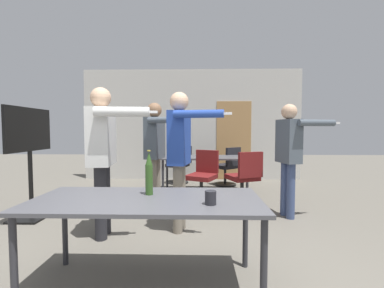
{
  "coord_description": "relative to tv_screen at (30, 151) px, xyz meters",
  "views": [
    {
      "loc": [
        0.17,
        -1.5,
        1.3
      ],
      "look_at": [
        0.08,
        2.19,
        1.1
      ],
      "focal_mm": 24.0,
      "sensor_mm": 36.0,
      "label": 1
    }
  ],
  "objects": [
    {
      "name": "person_far_watching",
      "position": [
        1.32,
        -0.62,
        0.1
      ],
      "size": [
        0.87,
        0.67,
        1.81
      ],
      "rotation": [
        0.0,
        0.0,
        -1.46
      ],
      "color": "#28282D",
      "rests_on": "ground_plane"
    },
    {
      "name": "office_chair_side_rolled",
      "position": [
        2.56,
        0.92,
        -0.56
      ],
      "size": [
        0.63,
        0.66,
        0.93
      ],
      "rotation": [
        0.0,
        0.0,
        2.7
      ],
      "color": "black",
      "rests_on": "ground_plane"
    },
    {
      "name": "beer_bottle",
      "position": [
        2.05,
        -1.51,
        -0.07
      ],
      "size": [
        0.06,
        0.06,
        0.38
      ],
      "color": "#2D511E",
      "rests_on": "conference_table_near"
    },
    {
      "name": "office_chair_far_left",
      "position": [
        3.26,
        0.68,
        -0.55
      ],
      "size": [
        0.61,
        0.65,
        0.94
      ],
      "rotation": [
        0.0,
        0.0,
        0.37
      ],
      "color": "black",
      "rests_on": "ground_plane"
    },
    {
      "name": "person_right_polo",
      "position": [
        1.78,
        0.44,
        0.07
      ],
      "size": [
        0.75,
        0.7,
        1.74
      ],
      "rotation": [
        0.0,
        0.0,
        -1.79
      ],
      "color": "slate",
      "rests_on": "ground_plane"
    },
    {
      "name": "back_wall",
      "position": [
        2.33,
        3.12,
        0.44
      ],
      "size": [
        5.69,
        0.12,
        2.88
      ],
      "color": "beige",
      "rests_on": "ground_plane"
    },
    {
      "name": "conference_table_far",
      "position": [
        2.6,
        1.66,
        -0.31
      ],
      "size": [
        1.78,
        0.8,
        0.75
      ],
      "color": "#4C4C51",
      "rests_on": "ground_plane"
    },
    {
      "name": "person_center_tall",
      "position": [
        2.24,
        -0.42,
        0.11
      ],
      "size": [
        0.77,
        0.67,
        1.78
      ],
      "rotation": [
        0.0,
        0.0,
        -1.76
      ],
      "color": "slate",
      "rests_on": "ground_plane"
    },
    {
      "name": "office_chair_far_right",
      "position": [
        3.15,
        2.3,
        -0.57
      ],
      "size": [
        0.68,
        0.69,
        0.91
      ],
      "rotation": [
        0.0,
        0.0,
        0.67
      ],
      "color": "black",
      "rests_on": "ground_plane"
    },
    {
      "name": "conference_table_near",
      "position": [
        2.05,
        -1.63,
        -0.31
      ],
      "size": [
        1.85,
        0.8,
        0.75
      ],
      "color": "#4C4C51",
      "rests_on": "ground_plane"
    },
    {
      "name": "person_left_plaid",
      "position": [
        3.82,
        0.15,
        0.04
      ],
      "size": [
        0.84,
        0.56,
        1.68
      ],
      "rotation": [
        0.0,
        0.0,
        -1.34
      ],
      "color": "#3D4C75",
      "rests_on": "ground_plane"
    },
    {
      "name": "drink_cup",
      "position": [
        2.56,
        -1.79,
        -0.19
      ],
      "size": [
        0.09,
        0.09,
        0.1
      ],
      "color": "#232328",
      "rests_on": "conference_table_near"
    },
    {
      "name": "tv_screen",
      "position": [
        0.0,
        0.0,
        0.0
      ],
      "size": [
        0.44,
        0.98,
        1.63
      ],
      "rotation": [
        0.0,
        0.0,
        1.57
      ],
      "color": "black",
      "rests_on": "ground_plane"
    },
    {
      "name": "office_chair_near_pushed",
      "position": [
        2.03,
        2.54,
        -0.57
      ],
      "size": [
        0.64,
        0.6,
        0.91
      ],
      "rotation": [
        0.0,
        0.0,
        1.23
      ],
      "color": "black",
      "rests_on": "ground_plane"
    }
  ]
}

